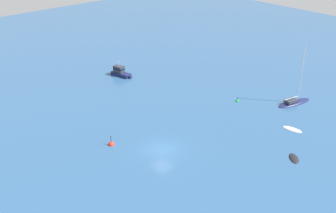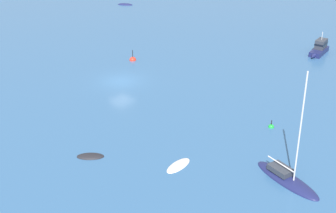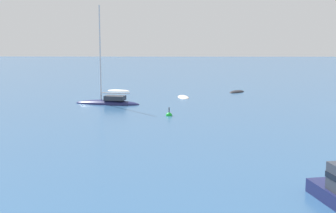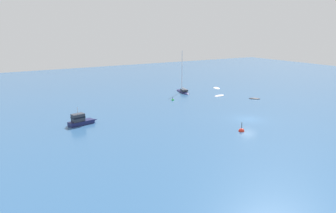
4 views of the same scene
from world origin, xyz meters
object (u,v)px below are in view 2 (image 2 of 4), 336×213
object	(u,v)px
sailboat	(287,179)
dinghy	(125,5)
skiff	(90,157)
cabin_cruiser	(320,48)
channel_buoy	(271,127)
skiff_1	(178,166)
mooring_buoy	(133,60)

from	to	relation	value
sailboat	dinghy	size ratio (longest dim) A/B	3.49
sailboat	skiff	size ratio (longest dim) A/B	4.02
cabin_cruiser	sailboat	world-z (taller)	sailboat
channel_buoy	sailboat	bearing A→B (deg)	-47.14
cabin_cruiser	skiff_1	world-z (taller)	cabin_cruiser
skiff	sailboat	bearing A→B (deg)	167.21
skiff	skiff_1	distance (m)	7.52
dinghy	skiff_1	bearing A→B (deg)	111.99
dinghy	skiff	xyz separation A→B (m)	(36.15, -34.28, 0.00)
skiff_1	sailboat	bearing A→B (deg)	-66.48
skiff_1	mooring_buoy	size ratio (longest dim) A/B	1.67
skiff	cabin_cruiser	bearing A→B (deg)	-136.25
sailboat	skiff_1	xyz separation A→B (m)	(-7.36, -4.56, -0.13)
sailboat	channel_buoy	world-z (taller)	sailboat
sailboat	skiff_1	world-z (taller)	sailboat
dinghy	skiff	distance (m)	49.82
cabin_cruiser	dinghy	bearing A→B (deg)	-98.33
skiff	mooring_buoy	xyz separation A→B (m)	(-14.83, 17.56, 0.01)
sailboat	channel_buoy	size ratio (longest dim) A/B	9.94
sailboat	channel_buoy	distance (m)	8.73
dinghy	mooring_buoy	xyz separation A→B (m)	(21.32, -16.72, 0.01)
mooring_buoy	skiff_1	bearing A→B (deg)	-32.29
skiff	channel_buoy	bearing A→B (deg)	-162.46
skiff_1	mooring_buoy	bearing A→B (deg)	49.42
skiff_1	mooring_buoy	distance (m)	24.87
cabin_cruiser	mooring_buoy	size ratio (longest dim) A/B	2.78
cabin_cruiser	channel_buoy	world-z (taller)	cabin_cruiser
mooring_buoy	dinghy	bearing A→B (deg)	141.90
sailboat	skiff_1	bearing A→B (deg)	-137.06
cabin_cruiser	skiff_1	size ratio (longest dim) A/B	1.66
cabin_cruiser	skiff_1	distance (m)	32.62
cabin_cruiser	sailboat	xyz separation A→B (m)	(13.34, -27.49, -0.57)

